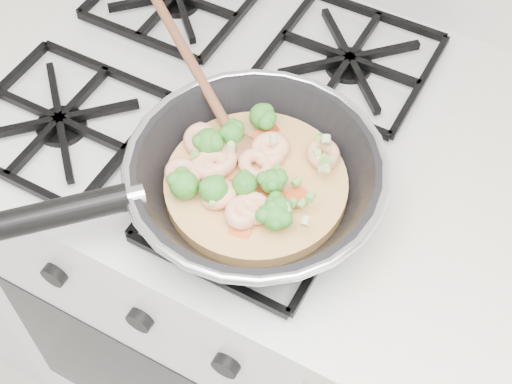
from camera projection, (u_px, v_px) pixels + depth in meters
The scene contains 2 objects.
stove at pixel (222, 255), 1.39m from camera, with size 0.60×0.60×0.92m.
skillet at pixel (250, 178), 0.87m from camera, with size 0.42×0.44×0.09m.
Camera 1 is at (0.40, 1.10, 1.66)m, focal length 50.43 mm.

